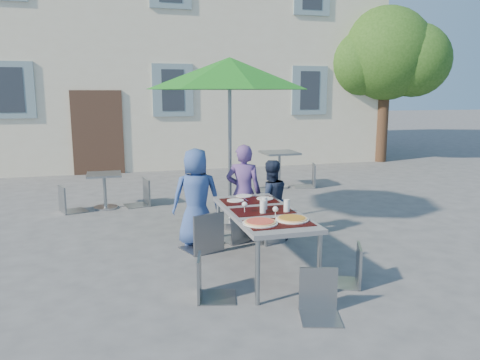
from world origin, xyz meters
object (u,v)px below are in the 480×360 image
object	(u,v)px
cafe_table_0	(105,186)
bg_chair_l_1	(252,165)
pizza_near_right	(292,219)
chair_1	(238,208)
chair_2	(270,207)
dining_table	(263,215)
chair_0	(204,207)
chair_4	(351,241)
chair_3	(208,252)
pizza_near_left	(260,222)
bg_chair_r_0	(141,176)
bg_chair_r_1	(310,161)
child_0	(196,197)
patio_umbrella	(230,75)
chair_5	(320,267)
bg_chair_l_0	(67,182)
cafe_table_1	(279,162)
child_1	(244,193)
child_2	(270,200)

from	to	relation	value
cafe_table_0	bg_chair_l_1	bearing A→B (deg)	13.67
pizza_near_right	chair_1	bearing A→B (deg)	95.35
chair_2	cafe_table_0	size ratio (longest dim) A/B	1.36
dining_table	chair_0	size ratio (longest dim) A/B	1.76
chair_4	chair_3	bearing A→B (deg)	177.23
cafe_table_0	pizza_near_left	bearing A→B (deg)	-69.23
pizza_near_left	pizza_near_right	distance (m)	0.38
bg_chair_r_0	bg_chair_r_1	size ratio (longest dim) A/B	0.96
dining_table	child_0	xyz separation A→B (m)	(-0.57, 1.23, -0.01)
pizza_near_right	bg_chair_l_1	size ratio (longest dim) A/B	0.37
pizza_near_right	patio_umbrella	distance (m)	2.96
chair_4	chair_5	distance (m)	0.88
dining_table	pizza_near_left	xyz separation A→B (m)	(-0.20, -0.52, 0.07)
chair_2	bg_chair_l_1	world-z (taller)	bg_chair_l_1
bg_chair_l_1	child_0	bearing A→B (deg)	-119.38
chair_5	dining_table	bearing A→B (deg)	97.89
chair_4	chair_2	bearing A→B (deg)	102.11
chair_0	cafe_table_0	xyz separation A→B (m)	(-1.30, 2.89, -0.20)
pizza_near_right	chair_1	xyz separation A→B (m)	(-0.15, 1.65, -0.26)
chair_1	chair_5	distance (m)	2.41
bg_chair_l_0	bg_chair_l_1	bearing A→B (deg)	13.03
chair_2	dining_table	bearing A→B (deg)	-114.10
bg_chair_r_0	bg_chair_l_1	world-z (taller)	bg_chair_l_1
chair_5	cafe_table_1	bearing A→B (deg)	73.07
chair_3	bg_chair_r_1	world-z (taller)	bg_chair_r_1
chair_2	child_1	bearing A→B (deg)	145.62
pizza_near_right	chair_1	size ratio (longest dim) A/B	0.42
bg_chair_l_0	bg_chair_r_0	xyz separation A→B (m)	(1.32, 0.19, 0.02)
child_2	chair_4	xyz separation A→B (m)	(0.33, -1.80, -0.09)
chair_0	chair_3	bearing A→B (deg)	-100.17
chair_4	bg_chair_l_1	size ratio (longest dim) A/B	0.87
pizza_near_left	child_0	xyz separation A→B (m)	(-0.37, 1.75, -0.08)
chair_3	bg_chair_r_1	bearing A→B (deg)	56.25
pizza_near_left	chair_1	size ratio (longest dim) A/B	0.44
patio_umbrella	bg_chair_r_0	distance (m)	2.91
bg_chair_l_1	cafe_table_1	bearing A→B (deg)	16.21
patio_umbrella	chair_2	bearing A→B (deg)	-69.83
chair_4	pizza_near_right	bearing A→B (deg)	165.39
child_0	bg_chair_l_1	world-z (taller)	child_0
chair_4	patio_umbrella	bearing A→B (deg)	105.07
pizza_near_right	child_2	xyz separation A→B (m)	(0.32, 1.63, -0.18)
child_1	cafe_table_0	distance (m)	3.19
cafe_table_0	child_1	bearing A→B (deg)	-51.89
pizza_near_right	bg_chair_l_1	bearing A→B (deg)	77.57
child_0	bg_chair_r_1	size ratio (longest dim) A/B	1.37
pizza_near_left	chair_1	distance (m)	1.73
dining_table	cafe_table_1	bearing A→B (deg)	67.20
chair_1	chair_2	distance (m)	0.46
child_1	chair_2	distance (m)	0.44
pizza_near_left	child_0	size ratio (longest dim) A/B	0.28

